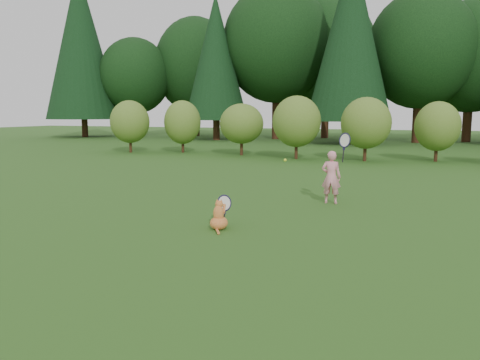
% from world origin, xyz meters
% --- Properties ---
extents(ground, '(100.00, 100.00, 0.00)m').
position_xyz_m(ground, '(0.00, 0.00, 0.00)').
color(ground, '#225016').
rests_on(ground, ground).
extents(shrub_row, '(28.00, 3.00, 2.80)m').
position_xyz_m(shrub_row, '(0.00, 13.00, 1.40)').
color(shrub_row, '#557023').
rests_on(shrub_row, ground).
extents(woodland_backdrop, '(48.00, 10.00, 15.00)m').
position_xyz_m(woodland_backdrop, '(0.00, 23.00, 7.50)').
color(woodland_backdrop, black).
rests_on(woodland_backdrop, ground).
extents(child, '(0.68, 0.42, 1.80)m').
position_xyz_m(child, '(1.75, 2.58, 0.63)').
color(child, pink).
rests_on(child, ground).
extents(cat, '(0.40, 0.74, 0.73)m').
position_xyz_m(cat, '(0.29, -0.50, 0.28)').
color(cat, '#BF4B24').
rests_on(cat, ground).
extents(tennis_ball, '(0.06, 0.06, 0.06)m').
position_xyz_m(tennis_ball, '(0.88, 1.76, 1.04)').
color(tennis_ball, yellow).
rests_on(tennis_ball, ground).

